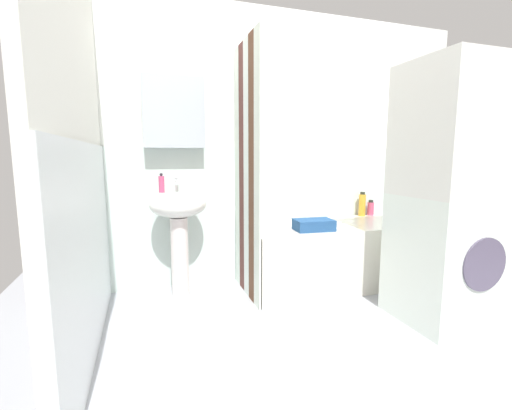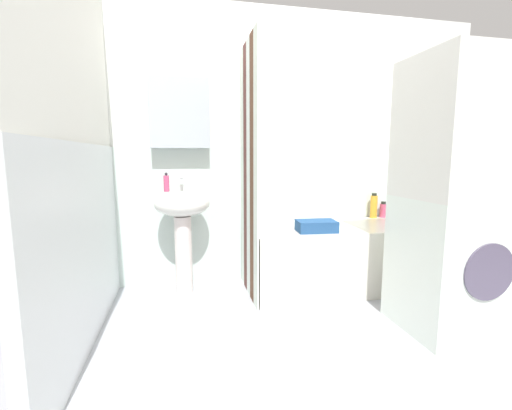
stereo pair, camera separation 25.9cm
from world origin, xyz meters
The scene contains 12 objects.
ground_plane centered at (0.00, 0.00, -0.02)m, with size 4.80×5.60×0.04m, color #AEB1BA.
wall_back_tiled centered at (-0.06, 1.26, 1.14)m, with size 3.60×0.18×2.40m.
wall_left_tiled centered at (-1.57, 0.34, 1.12)m, with size 0.07×1.81×2.40m.
sink centered at (-0.99, 1.03, 0.62)m, with size 0.44×0.34×0.84m.
faucet centered at (-0.99, 1.11, 0.90)m, with size 0.03×0.12×0.12m.
soap_dispenser centered at (-1.11, 1.08, 0.91)m, with size 0.04×0.04×0.15m.
bathtub centered at (0.28, 0.88, 0.27)m, with size 1.46×0.68×0.54m, color silver.
shower_curtain centered at (-0.47, 0.88, 1.00)m, with size 0.01×0.68×2.00m.
conditioner_bottle centered at (0.91, 1.17, 0.61)m, with size 0.06×0.06×0.15m.
lotion_bottle centered at (0.80, 1.16, 0.65)m, with size 0.07×0.07×0.24m.
towel_folded centered at (0.04, 0.70, 0.58)m, with size 0.30×0.19×0.09m, color navy.
washer_dryer_stack centered at (0.70, 0.05, 0.86)m, with size 0.61×0.58×1.72m.
Camera 2 is at (-0.99, -1.81, 1.12)m, focal length 24.43 mm.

